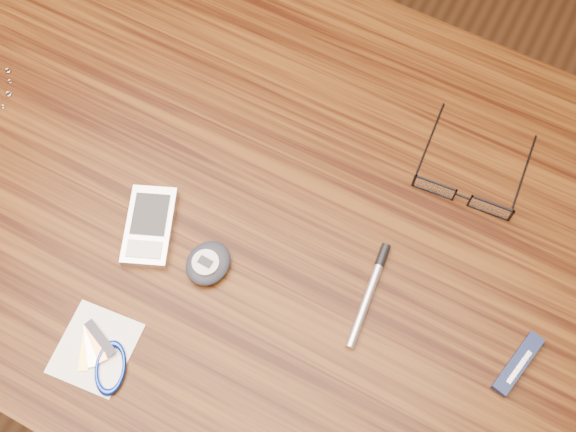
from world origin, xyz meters
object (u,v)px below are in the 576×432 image
(pedometer, at_px, (208,263))
(notepad_keys, at_px, (103,358))
(silver_pen, at_px, (371,287))
(pocket_knife, at_px, (518,364))
(desk, at_px, (268,234))
(eyeglasses, at_px, (464,193))
(pda_phone, at_px, (150,226))

(pedometer, distance_m, notepad_keys, 0.16)
(notepad_keys, bearing_deg, silver_pen, 42.84)
(pocket_knife, xyz_separation_m, silver_pen, (-0.18, 0.01, 0.00))
(silver_pen, bearing_deg, notepad_keys, -137.16)
(desk, bearing_deg, notepad_keys, -105.26)
(eyeglasses, xyz_separation_m, notepad_keys, (-0.28, -0.37, -0.01))
(eyeglasses, distance_m, pedometer, 0.32)
(notepad_keys, distance_m, pocket_knife, 0.46)
(pda_phone, xyz_separation_m, pedometer, (0.09, -0.01, 0.00))
(pda_phone, xyz_separation_m, pocket_knife, (0.44, 0.05, -0.00))
(desk, xyz_separation_m, notepad_keys, (-0.07, -0.25, 0.11))
(pedometer, relative_size, notepad_keys, 0.56)
(eyeglasses, relative_size, pocket_knife, 1.69)
(eyeglasses, height_order, pda_phone, eyeglasses)
(pda_phone, relative_size, pedometer, 1.91)
(pedometer, bearing_deg, notepad_keys, -108.30)
(pda_phone, height_order, notepad_keys, pda_phone)
(desk, distance_m, pedometer, 0.15)
(desk, bearing_deg, pocket_knife, -7.65)
(notepad_keys, bearing_deg, eyeglasses, 53.03)
(desk, xyz_separation_m, eyeglasses, (0.21, 0.12, 0.11))
(notepad_keys, bearing_deg, pocket_knife, 26.77)
(pda_phone, distance_m, notepad_keys, 0.16)
(desk, relative_size, notepad_keys, 9.50)
(notepad_keys, relative_size, pocket_knife, 1.30)
(desk, height_order, notepad_keys, notepad_keys)
(silver_pen, bearing_deg, pocket_knife, -1.76)
(pda_phone, distance_m, pedometer, 0.09)
(desk, relative_size, pda_phone, 8.91)
(desk, distance_m, eyeglasses, 0.26)
(pda_phone, xyz_separation_m, silver_pen, (0.26, 0.05, -0.00))
(pocket_knife, bearing_deg, pda_phone, -173.72)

